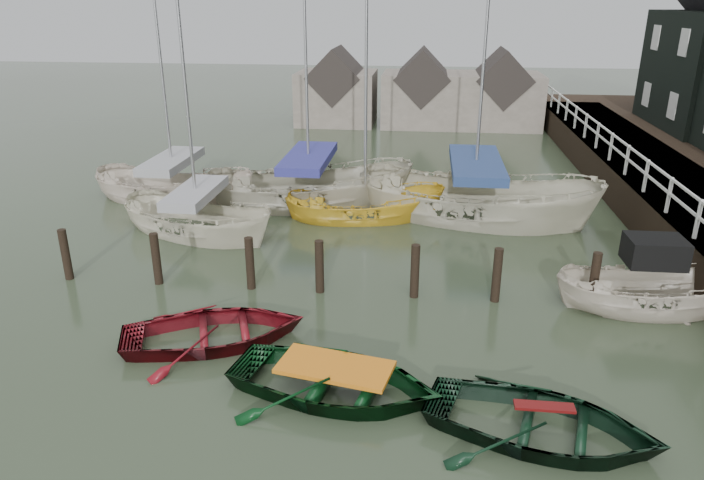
# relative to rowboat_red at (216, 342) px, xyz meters

# --- Properties ---
(ground) EXTENTS (120.00, 120.00, 0.00)m
(ground) POSITION_rel_rowboat_red_xyz_m (3.06, -0.26, 0.00)
(ground) COLOR #2A3321
(ground) RESTS_ON ground
(pier) EXTENTS (3.04, 32.00, 2.70)m
(pier) POSITION_rel_rowboat_red_xyz_m (12.53, 9.74, 0.71)
(pier) COLOR black
(pier) RESTS_ON ground
(mooring_pilings) EXTENTS (13.72, 0.22, 1.80)m
(mooring_pilings) POSITION_rel_rowboat_red_xyz_m (1.94, 2.74, 0.50)
(mooring_pilings) COLOR black
(mooring_pilings) RESTS_ON ground
(far_sheds) EXTENTS (14.00, 4.08, 4.39)m
(far_sheds) POSITION_rel_rowboat_red_xyz_m (3.89, 25.74, 1.86)
(far_sheds) COLOR #665B51
(far_sheds) RESTS_ON ground
(rowboat_red) EXTENTS (4.66, 4.00, 0.81)m
(rowboat_red) POSITION_rel_rowboat_red_xyz_m (0.00, 0.00, 0.00)
(rowboat_red) COLOR maroon
(rowboat_red) RESTS_ON ground
(rowboat_green) EXTENTS (4.58, 3.67, 0.85)m
(rowboat_green) POSITION_rel_rowboat_red_xyz_m (2.88, -1.61, 0.00)
(rowboat_green) COLOR black
(rowboat_green) RESTS_ON ground
(rowboat_dkgreen) EXTENTS (4.57, 3.77, 0.82)m
(rowboat_dkgreen) POSITION_rel_rowboat_red_xyz_m (6.55, -2.43, 0.00)
(rowboat_dkgreen) COLOR black
(rowboat_dkgreen) RESTS_ON ground
(motorboat) EXTENTS (4.47, 1.74, 2.65)m
(motorboat) POSITION_rel_rowboat_red_xyz_m (9.86, 2.65, 0.09)
(motorboat) COLOR beige
(motorboat) RESTS_ON ground
(sailboat_a) EXTENTS (6.17, 4.26, 11.23)m
(sailboat_a) POSITION_rel_rowboat_red_xyz_m (-2.69, 6.49, 0.07)
(sailboat_a) COLOR beige
(sailboat_a) RESTS_ON ground
(sailboat_b) EXTENTS (7.91, 4.16, 11.42)m
(sailboat_b) POSITION_rel_rowboat_red_xyz_m (0.27, 9.90, 0.06)
(sailboat_b) COLOR #B9B49E
(sailboat_b) RESTS_ON ground
(sailboat_c) EXTENTS (5.67, 2.88, 10.93)m
(sailboat_c) POSITION_rel_rowboat_red_xyz_m (2.43, 8.65, 0.02)
(sailboat_c) COLOR gold
(sailboat_c) RESTS_ON ground
(sailboat_d) EXTENTS (8.82, 5.28, 13.79)m
(sailboat_d) POSITION_rel_rowboat_red_xyz_m (6.09, 9.06, 0.06)
(sailboat_d) COLOR beige
(sailboat_d) RESTS_ON ground
(sailboat_e) EXTENTS (6.76, 3.50, 9.22)m
(sailboat_e) POSITION_rel_rowboat_red_xyz_m (-4.77, 9.78, 0.06)
(sailboat_e) COLOR beige
(sailboat_e) RESTS_ON ground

